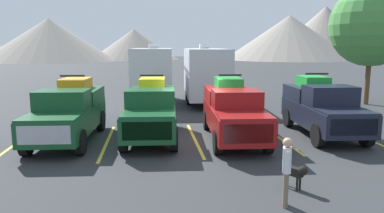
{
  "coord_description": "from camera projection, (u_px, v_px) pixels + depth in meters",
  "views": [
    {
      "loc": [
        -1.77,
        -14.41,
        3.78
      ],
      "look_at": [
        0.0,
        1.02,
        1.2
      ],
      "focal_mm": 34.21,
      "sensor_mm": 36.0,
      "label": 1
    }
  ],
  "objects": [
    {
      "name": "ground_plane",
      "position": [
        195.0,
        139.0,
        14.94
      ],
      "size": [
        240.0,
        240.0,
        0.0
      ],
      "primitive_type": "plane",
      "color": "#2D3033"
    },
    {
      "name": "pickup_truck_a",
      "position": [
        69.0,
        111.0,
        14.68
      ],
      "size": [
        2.4,
        5.64,
        2.59
      ],
      "color": "#144723",
      "rests_on": "ground"
    },
    {
      "name": "pickup_truck_b",
      "position": [
        151.0,
        110.0,
        15.04
      ],
      "size": [
        2.35,
        5.44,
        2.57
      ],
      "color": "#144723",
      "rests_on": "ground"
    },
    {
      "name": "pickup_truck_c",
      "position": [
        233.0,
        110.0,
        14.96
      ],
      "size": [
        2.34,
        5.89,
        2.59
      ],
      "color": "maroon",
      "rests_on": "ground"
    },
    {
      "name": "pickup_truck_d",
      "position": [
        322.0,
        107.0,
        15.66
      ],
      "size": [
        2.41,
        5.34,
        2.6
      ],
      "color": "black",
      "rests_on": "ground"
    },
    {
      "name": "lot_stripe_a",
      "position": [
        15.0,
        144.0,
        14.17
      ],
      "size": [
        0.12,
        5.5,
        0.01
      ],
      "primitive_type": "cube",
      "color": "gold",
      "rests_on": "ground"
    },
    {
      "name": "lot_stripe_b",
      "position": [
        107.0,
        142.0,
        14.56
      ],
      "size": [
        0.12,
        5.5,
        0.01
      ],
      "primitive_type": "cube",
      "color": "gold",
      "rests_on": "ground"
    },
    {
      "name": "lot_stripe_c",
      "position": [
        195.0,
        139.0,
        14.96
      ],
      "size": [
        0.12,
        5.5,
        0.01
      ],
      "primitive_type": "cube",
      "color": "gold",
      "rests_on": "ground"
    },
    {
      "name": "lot_stripe_d",
      "position": [
        278.0,
        137.0,
        15.36
      ],
      "size": [
        0.12,
        5.5,
        0.01
      ],
      "primitive_type": "cube",
      "color": "gold",
      "rests_on": "ground"
    },
    {
      "name": "lot_stripe_e",
      "position": [
        357.0,
        135.0,
        15.75
      ],
      "size": [
        0.12,
        5.5,
        0.01
      ],
      "primitive_type": "cube",
      "color": "gold",
      "rests_on": "ground"
    },
    {
      "name": "camper_trailer_a",
      "position": [
        153.0,
        73.0,
        23.85
      ],
      "size": [
        2.77,
        7.34,
        3.91
      ],
      "color": "silver",
      "rests_on": "ground"
    },
    {
      "name": "camper_trailer_b",
      "position": [
        205.0,
        72.0,
        24.4
      ],
      "size": [
        2.97,
        8.82,
        3.89
      ],
      "color": "silver",
      "rests_on": "ground"
    },
    {
      "name": "person_c",
      "position": [
        287.0,
        167.0,
        8.58
      ],
      "size": [
        0.27,
        0.36,
        1.68
      ],
      "color": "#726047",
      "rests_on": "ground"
    },
    {
      "name": "dog",
      "position": [
        296.0,
        172.0,
        9.68
      ],
      "size": [
        0.54,
        0.71,
        0.7
      ],
      "color": "black",
      "rests_on": "ground"
    },
    {
      "name": "tree_a",
      "position": [
        374.0,
        17.0,
        23.02
      ],
      "size": [
        5.23,
        5.23,
        8.75
      ],
      "color": "brown",
      "rests_on": "ground"
    },
    {
      "name": "mountain_ridge",
      "position": [
        152.0,
        34.0,
        97.5
      ],
      "size": [
        137.93,
        40.99,
        16.46
      ],
      "color": "gray",
      "rests_on": "ground"
    }
  ]
}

